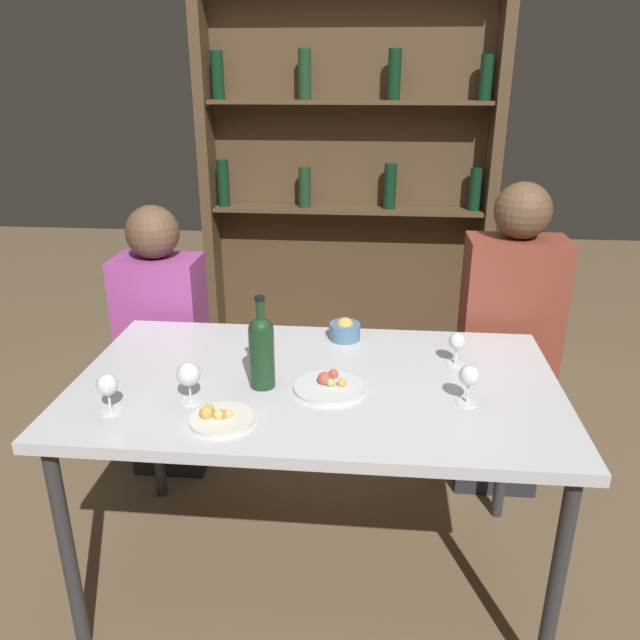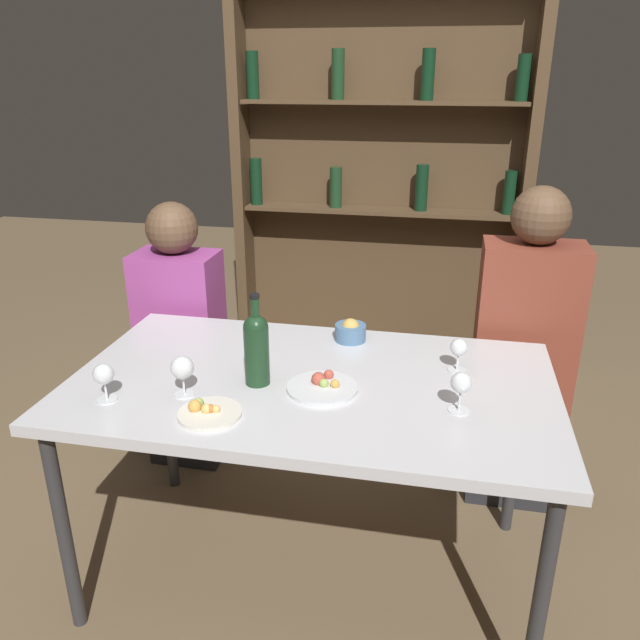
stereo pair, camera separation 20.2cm
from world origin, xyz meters
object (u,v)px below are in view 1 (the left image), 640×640
wine_bottle (262,349)px  wine_glass_2 (469,377)px  wine_glass_0 (107,386)px  snack_bowl (345,330)px  seated_person_right (506,352)px  food_plate_0 (220,417)px  food_plate_1 (329,386)px  seated_person_left (164,350)px  wine_glass_1 (457,343)px  wine_glass_3 (189,375)px

wine_bottle → wine_glass_2: (0.61, -0.05, -0.04)m
wine_bottle → wine_glass_0: wine_bottle is taller
snack_bowl → seated_person_right: size_ratio=0.09×
snack_bowl → food_plate_0: bearing=-117.4°
food_plate_0 → food_plate_1: (0.29, 0.22, -0.00)m
wine_glass_2 → food_plate_0: wine_glass_2 is taller
wine_glass_0 → food_plate_0: bearing=-3.6°
food_plate_1 → seated_person_left: size_ratio=0.18×
wine_glass_0 → wine_glass_1: wine_glass_0 is taller
wine_bottle → wine_glass_1: size_ratio=2.63×
wine_glass_1 → snack_bowl: bearing=155.0°
wine_glass_1 → seated_person_right: seated_person_right is taller
wine_glass_3 → food_plate_0: wine_glass_3 is taller
seated_person_right → wine_glass_3: bearing=-143.7°
wine_glass_2 → food_plate_0: size_ratio=0.67×
wine_glass_0 → wine_glass_2: 1.02m
wine_bottle → food_plate_1: bearing=0.3°
wine_glass_0 → snack_bowl: wine_glass_0 is taller
wine_glass_2 → wine_glass_3: size_ratio=0.97×
snack_bowl → seated_person_left: seated_person_left is taller
wine_glass_2 → wine_glass_3: bearing=-175.4°
food_plate_1 → seated_person_left: (-0.75, 0.66, -0.21)m
wine_bottle → seated_person_left: size_ratio=0.25×
seated_person_right → wine_bottle: bearing=-142.8°
wine_glass_0 → food_plate_0: wine_glass_0 is taller
snack_bowl → seated_person_right: seated_person_right is taller
snack_bowl → seated_person_left: bearing=160.7°
wine_glass_2 → seated_person_left: (-1.16, 0.71, -0.28)m
wine_glass_3 → food_plate_0: (0.11, -0.10, -0.08)m
wine_glass_3 → wine_bottle: bearing=31.5°
wine_glass_2 → snack_bowl: (-0.38, 0.44, -0.05)m
wine_glass_1 → wine_glass_0: bearing=-158.1°
wine_glass_3 → seated_person_left: (-0.36, 0.78, -0.29)m
wine_glass_1 → wine_glass_3: bearing=-157.7°
wine_bottle → seated_person_left: (-0.55, 0.66, -0.33)m
wine_glass_0 → food_plate_0: 0.33m
wine_glass_1 → wine_glass_2: (0.01, -0.26, 0.01)m
wine_glass_0 → wine_glass_1: 1.09m
wine_glass_3 → seated_person_left: 0.90m
wine_glass_0 → seated_person_right: bearing=33.9°
seated_person_right → snack_bowl: bearing=-156.8°
wine_bottle → seated_person_left: seated_person_left is taller
wine_glass_0 → wine_glass_2: wine_glass_2 is taller
wine_glass_0 → wine_glass_2: (1.01, 0.14, 0.00)m
wine_bottle → food_plate_1: size_ratio=1.35×
food_plate_0 → seated_person_left: 1.01m
wine_glass_3 → seated_person_left: seated_person_left is taller
wine_glass_0 → food_plate_1: wine_glass_0 is taller
wine_glass_3 → wine_glass_0: bearing=-159.9°
wine_glass_2 → snack_bowl: bearing=131.0°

